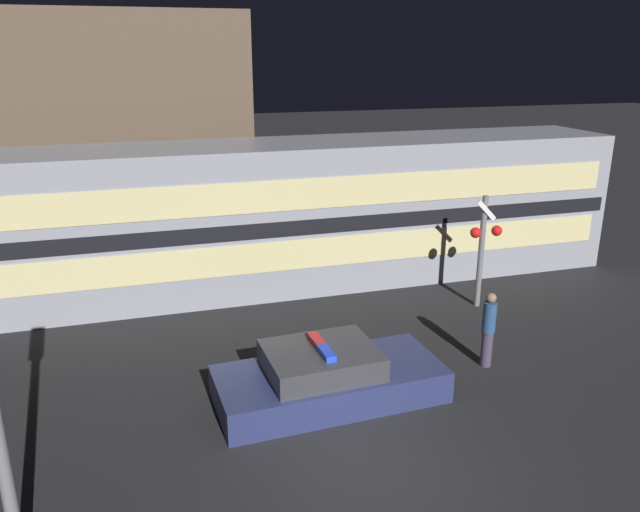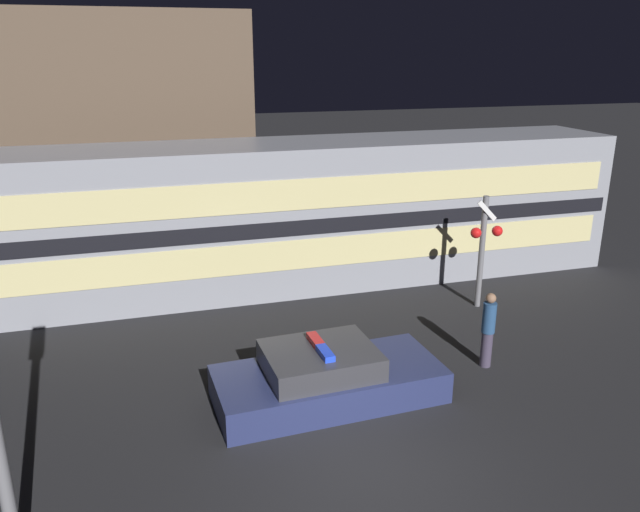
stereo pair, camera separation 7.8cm
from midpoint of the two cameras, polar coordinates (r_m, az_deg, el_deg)
name	(u,v)px [view 2 (the right image)]	position (r m, az deg, el deg)	size (l,w,h in m)	color
ground_plane	(365,472)	(10.80, 4.39, -19.06)	(120.00, 120.00, 0.00)	black
train	(314,213)	(18.11, -0.42, 3.97)	(17.94, 2.90, 4.11)	gray
police_car	(327,378)	(12.40, 0.81, -11.12)	(4.51, 2.12, 1.22)	navy
pedestrian	(488,329)	(13.89, 15.27, -6.47)	(0.29, 0.29, 1.69)	#3F384C
crossing_signal_near	(484,244)	(16.72, 14.86, 1.08)	(0.89, 0.37, 3.02)	slate
building_left	(123,127)	(24.07, -17.48, 11.22)	(8.80, 4.84, 7.81)	brown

